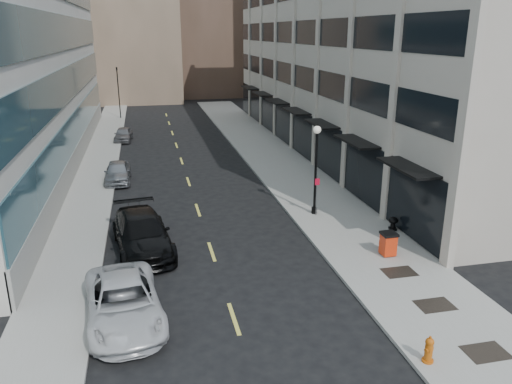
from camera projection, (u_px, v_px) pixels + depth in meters
name	position (u px, v px, depth m)	size (l,w,h in m)	color
ground	(245.00, 351.00, 16.51)	(160.00, 160.00, 0.00)	black
sidewalk_right	(291.00, 174.00, 36.61)	(5.00, 80.00, 0.15)	gray
sidewalk_left	(92.00, 187.00, 33.69)	(3.00, 80.00, 0.15)	gray
building_right	(376.00, 45.00, 42.33)	(15.30, 46.50, 18.25)	#BAAD9D
skyline_tan_near	(128.00, 4.00, 74.49)	(14.00, 18.00, 28.00)	#937760
skyline_tan_far	(68.00, 25.00, 82.61)	(12.00, 14.00, 22.00)	#937760
skyline_stone	(273.00, 32.00, 78.45)	(10.00, 14.00, 20.00)	#BAAD9D
grate_near	(486.00, 352.00, 16.19)	(1.40, 1.00, 0.01)	black
grate_mid	(435.00, 305.00, 18.97)	(1.40, 1.00, 0.01)	black
grate_far	(399.00, 272.00, 21.57)	(1.40, 1.00, 0.01)	black
road_centerline	(193.00, 194.00, 32.29)	(0.15, 68.20, 0.01)	#D8CC4C
traffic_signal	(117.00, 70.00, 58.16)	(0.66, 0.66, 6.98)	black
car_white_van	(124.00, 302.00, 17.96)	(2.58, 5.61, 1.56)	silver
car_black_pickup	(142.00, 233.00, 23.82)	(2.46, 6.06, 1.76)	black
car_silver_sedan	(118.00, 172.00, 34.78)	(1.72, 4.27, 1.46)	gray
car_grey_sedan	(123.00, 134.00, 47.80)	(1.55, 3.84, 1.31)	slate
fire_hydrant	(429.00, 349.00, 15.61)	(0.37, 0.37, 0.91)	#CA590E
trash_bin	(388.00, 243.00, 23.04)	(0.71, 0.79, 1.12)	red
lamppost	(316.00, 162.00, 27.62)	(0.43, 0.43, 5.17)	black
sign_post	(317.00, 190.00, 27.78)	(0.27, 0.06, 2.33)	slate
urn_planter	(393.00, 222.00, 26.04)	(0.52, 0.52, 0.71)	black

